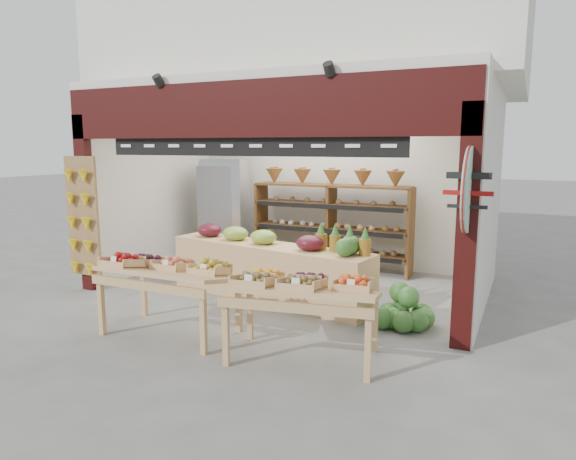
# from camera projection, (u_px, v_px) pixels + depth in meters

# --- Properties ---
(ground) EXTENTS (60.00, 60.00, 0.00)m
(ground) POSITION_uv_depth(u_px,v_px,m) (279.00, 293.00, 7.76)
(ground) COLOR slate
(ground) RESTS_ON ground
(shop_structure) EXTENTS (6.36, 5.12, 5.40)m
(shop_structure) POSITION_uv_depth(u_px,v_px,m) (322.00, 41.00, 8.56)
(shop_structure) COLOR silver
(shop_structure) RESTS_ON ground
(banana_board) EXTENTS (0.60, 0.15, 1.80)m
(banana_board) POSITION_uv_depth(u_px,v_px,m) (81.00, 219.00, 7.68)
(banana_board) COLOR olive
(banana_board) RESTS_ON ground
(gift_sign) EXTENTS (0.04, 0.93, 0.92)m
(gift_sign) POSITION_uv_depth(u_px,v_px,m) (468.00, 190.00, 5.29)
(gift_sign) COLOR #B3E2C6
(gift_sign) RESTS_ON ground
(back_shelving) EXTENTS (2.88, 0.47, 1.79)m
(back_shelving) POSITION_uv_depth(u_px,v_px,m) (331.00, 207.00, 9.09)
(back_shelving) COLOR brown
(back_shelving) RESTS_ON ground
(refrigerator) EXTENTS (0.94, 0.94, 1.96)m
(refrigerator) POSITION_uv_depth(u_px,v_px,m) (226.00, 211.00, 9.69)
(refrigerator) COLOR silver
(refrigerator) RESTS_ON ground
(cardboard_stack) EXTENTS (1.01, 0.73, 0.64)m
(cardboard_stack) POSITION_uv_depth(u_px,v_px,m) (224.00, 267.00, 8.40)
(cardboard_stack) COLOR beige
(cardboard_stack) RESTS_ON ground
(mid_counter) EXTENTS (3.26, 1.17, 1.02)m
(mid_counter) POSITION_uv_depth(u_px,v_px,m) (268.00, 269.00, 7.41)
(mid_counter) COLOR tan
(mid_counter) RESTS_ON ground
(display_table_left) EXTENTS (1.55, 0.88, 0.99)m
(display_table_left) POSITION_uv_depth(u_px,v_px,m) (165.00, 270.00, 6.07)
(display_table_left) COLOR tan
(display_table_left) RESTS_ON ground
(display_table_right) EXTENTS (1.67, 1.13, 0.99)m
(display_table_right) POSITION_uv_depth(u_px,v_px,m) (298.00, 287.00, 5.29)
(display_table_right) COLOR tan
(display_table_right) RESTS_ON ground
(watermelon_pile) EXTENTS (0.72, 0.67, 0.51)m
(watermelon_pile) POSITION_uv_depth(u_px,v_px,m) (404.00, 312.00, 6.28)
(watermelon_pile) COLOR #1B4A18
(watermelon_pile) RESTS_ON ground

